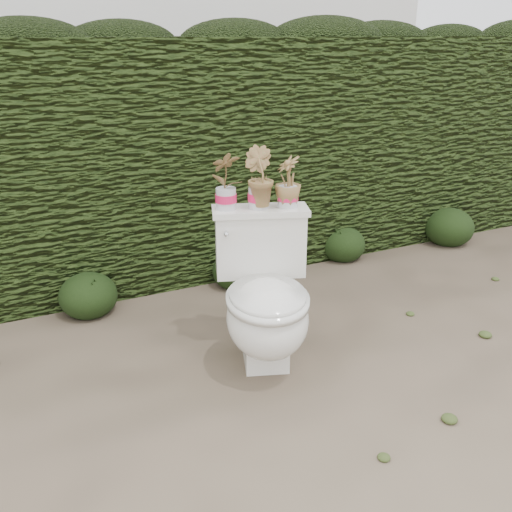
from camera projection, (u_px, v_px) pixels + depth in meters
name	position (u px, v px, depth m)	size (l,w,h in m)	color
ground	(232.00, 374.00, 2.90)	(60.00, 60.00, 0.00)	#786753
hedge	(138.00, 160.00, 3.95)	(8.00, 1.00, 1.60)	#304416
house_wall	(88.00, 2.00, 7.44)	(8.00, 3.50, 4.00)	silver
toilet	(265.00, 301.00, 2.88)	(0.66, 0.79, 0.78)	silver
potted_plant_left	(226.00, 182.00, 2.88)	(0.15, 0.10, 0.28)	#278028
potted_plant_center	(259.00, 179.00, 2.90)	(0.17, 0.13, 0.30)	#278028
potted_plant_right	(288.00, 183.00, 2.92)	(0.14, 0.14, 0.25)	#278028
liriope_clump_2	(88.00, 291.00, 3.50)	(0.36, 0.36, 0.28)	black
liriope_clump_3	(236.00, 267.00, 3.89)	(0.33, 0.33, 0.26)	black
liriope_clump_4	(343.00, 241.00, 4.36)	(0.35, 0.35, 0.28)	black
liriope_clump_5	(449.00, 224.00, 4.67)	(0.40, 0.40, 0.32)	black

